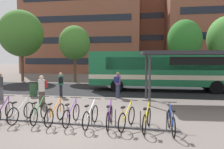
{
  "coord_description": "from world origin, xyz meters",
  "views": [
    {
      "loc": [
        2.48,
        -7.62,
        2.59
      ],
      "look_at": [
        0.63,
        4.32,
        1.69
      ],
      "focal_mm": 32.91,
      "sensor_mm": 36.0,
      "label": 1
    }
  ],
  "objects_px": {
    "transit_shelter": "(198,55)",
    "commuter_red_pack_1": "(42,89)",
    "commuter_olive_pack_2": "(0,85)",
    "parked_bicycle_white_1": "(21,112)",
    "street_tree_2": "(21,34)",
    "commuter_navy_pack_3": "(118,83)",
    "parked_bicycle_yellow_8": "(147,119)",
    "parked_bicycle_purple_6": "(110,117)",
    "parked_bicycle_purple_4": "(72,115)",
    "parked_bicycle_white_5": "(91,116)",
    "trash_bin": "(33,89)",
    "commuter_black_pack_0": "(61,83)",
    "street_tree_0": "(184,40)",
    "parked_bicycle_blue_9": "(171,122)",
    "street_tree_3": "(75,43)",
    "city_bus": "(163,69)",
    "parked_bicycle_orange_3": "(55,114)",
    "parked_bicycle_purple_0": "(3,112)",
    "parked_bicycle_yellow_7": "(127,118)",
    "parked_bicycle_green_2": "(39,113)"
  },
  "relations": [
    {
      "from": "trash_bin",
      "to": "transit_shelter",
      "type": "bearing_deg",
      "value": -2.72
    },
    {
      "from": "commuter_navy_pack_3",
      "to": "street_tree_0",
      "type": "bearing_deg",
      "value": -10.45
    },
    {
      "from": "city_bus",
      "to": "commuter_navy_pack_3",
      "type": "height_order",
      "value": "city_bus"
    },
    {
      "from": "commuter_red_pack_1",
      "to": "street_tree_3",
      "type": "xyz_separation_m",
      "value": [
        -2.08,
        11.49,
        3.38
      ]
    },
    {
      "from": "parked_bicycle_yellow_8",
      "to": "trash_bin",
      "type": "bearing_deg",
      "value": 63.84
    },
    {
      "from": "city_bus",
      "to": "commuter_red_pack_1",
      "type": "bearing_deg",
      "value": 43.03
    },
    {
      "from": "parked_bicycle_yellow_8",
      "to": "trash_bin",
      "type": "height_order",
      "value": "trash_bin"
    },
    {
      "from": "commuter_navy_pack_3",
      "to": "parked_bicycle_yellow_8",
      "type": "bearing_deg",
      "value": -145.09
    },
    {
      "from": "parked_bicycle_white_5",
      "to": "street_tree_3",
      "type": "relative_size",
      "value": 0.27
    },
    {
      "from": "parked_bicycle_purple_0",
      "to": "street_tree_3",
      "type": "height_order",
      "value": "street_tree_3"
    },
    {
      "from": "transit_shelter",
      "to": "commuter_red_pack_1",
      "type": "height_order",
      "value": "transit_shelter"
    },
    {
      "from": "city_bus",
      "to": "parked_bicycle_orange_3",
      "type": "bearing_deg",
      "value": 61.27
    },
    {
      "from": "commuter_red_pack_1",
      "to": "commuter_olive_pack_2",
      "type": "xyz_separation_m",
      "value": [
        -3.48,
        1.17,
        0.0
      ]
    },
    {
      "from": "city_bus",
      "to": "parked_bicycle_yellow_8",
      "type": "distance_m",
      "value": 9.96
    },
    {
      "from": "parked_bicycle_white_5",
      "to": "parked_bicycle_blue_9",
      "type": "height_order",
      "value": "same"
    },
    {
      "from": "parked_bicycle_yellow_7",
      "to": "parked_bicycle_blue_9",
      "type": "relative_size",
      "value": 0.97
    },
    {
      "from": "parked_bicycle_purple_6",
      "to": "parked_bicycle_purple_4",
      "type": "bearing_deg",
      "value": 85.32
    },
    {
      "from": "parked_bicycle_purple_6",
      "to": "street_tree_3",
      "type": "xyz_separation_m",
      "value": [
        -6.32,
        14.32,
        3.98
      ]
    },
    {
      "from": "parked_bicycle_purple_6",
      "to": "parked_bicycle_yellow_8",
      "type": "xyz_separation_m",
      "value": [
        1.41,
        -0.15,
        0.0
      ]
    },
    {
      "from": "street_tree_0",
      "to": "commuter_olive_pack_2",
      "type": "bearing_deg",
      "value": -134.97
    },
    {
      "from": "commuter_black_pack_0",
      "to": "street_tree_2",
      "type": "xyz_separation_m",
      "value": [
        -8.46,
        8.84,
        4.58
      ]
    },
    {
      "from": "parked_bicycle_white_5",
      "to": "parked_bicycle_purple_4",
      "type": "bearing_deg",
      "value": 87.84
    },
    {
      "from": "commuter_navy_pack_3",
      "to": "street_tree_0",
      "type": "relative_size",
      "value": 0.24
    },
    {
      "from": "parked_bicycle_green_2",
      "to": "parked_bicycle_purple_6",
      "type": "relative_size",
      "value": 1.0
    },
    {
      "from": "parked_bicycle_white_5",
      "to": "parked_bicycle_purple_0",
      "type": "bearing_deg",
      "value": 94.17
    },
    {
      "from": "parked_bicycle_white_5",
      "to": "trash_bin",
      "type": "bearing_deg",
      "value": 50.21
    },
    {
      "from": "transit_shelter",
      "to": "commuter_red_pack_1",
      "type": "xyz_separation_m",
      "value": [
        -8.62,
        -2.2,
        -1.87
      ]
    },
    {
      "from": "commuter_black_pack_0",
      "to": "street_tree_0",
      "type": "height_order",
      "value": "street_tree_0"
    },
    {
      "from": "parked_bicycle_purple_0",
      "to": "trash_bin",
      "type": "xyz_separation_m",
      "value": [
        -1.78,
        5.51,
        0.13
      ]
    },
    {
      "from": "parked_bicycle_green_2",
      "to": "transit_shelter",
      "type": "xyz_separation_m",
      "value": [
        7.36,
        4.88,
        2.47
      ]
    },
    {
      "from": "parked_bicycle_purple_6",
      "to": "commuter_olive_pack_2",
      "type": "xyz_separation_m",
      "value": [
        -7.72,
        4.0,
        0.6
      ]
    },
    {
      "from": "commuter_red_pack_1",
      "to": "commuter_navy_pack_3",
      "type": "xyz_separation_m",
      "value": [
        3.81,
        3.05,
        0.02
      ]
    },
    {
      "from": "parked_bicycle_purple_6",
      "to": "parked_bicycle_yellow_8",
      "type": "distance_m",
      "value": 1.42
    },
    {
      "from": "parked_bicycle_purple_4",
      "to": "commuter_black_pack_0",
      "type": "xyz_separation_m",
      "value": [
        -2.8,
        5.61,
        0.58
      ]
    },
    {
      "from": "parked_bicycle_blue_9",
      "to": "commuter_red_pack_1",
      "type": "bearing_deg",
      "value": 63.22
    },
    {
      "from": "parked_bicycle_blue_9",
      "to": "commuter_red_pack_1",
      "type": "height_order",
      "value": "commuter_red_pack_1"
    },
    {
      "from": "commuter_navy_pack_3",
      "to": "street_tree_2",
      "type": "relative_size",
      "value": 0.21
    },
    {
      "from": "commuter_red_pack_1",
      "to": "parked_bicycle_blue_9",
      "type": "bearing_deg",
      "value": 69.31
    },
    {
      "from": "city_bus",
      "to": "parked_bicycle_green_2",
      "type": "height_order",
      "value": "city_bus"
    },
    {
      "from": "transit_shelter",
      "to": "commuter_red_pack_1",
      "type": "bearing_deg",
      "value": -170.13
    },
    {
      "from": "parked_bicycle_white_5",
      "to": "street_tree_3",
      "type": "distance_m",
      "value": 15.92
    },
    {
      "from": "parked_bicycle_purple_0",
      "to": "street_tree_0",
      "type": "relative_size",
      "value": 0.24
    },
    {
      "from": "parked_bicycle_blue_9",
      "to": "street_tree_3",
      "type": "bearing_deg",
      "value": 29.18
    },
    {
      "from": "parked_bicycle_blue_9",
      "to": "commuter_black_pack_0",
      "type": "height_order",
      "value": "commuter_black_pack_0"
    },
    {
      "from": "parked_bicycle_white_1",
      "to": "street_tree_2",
      "type": "distance_m",
      "value": 17.8
    },
    {
      "from": "parked_bicycle_purple_6",
      "to": "street_tree_2",
      "type": "height_order",
      "value": "street_tree_2"
    },
    {
      "from": "parked_bicycle_yellow_7",
      "to": "transit_shelter",
      "type": "xyz_separation_m",
      "value": [
        3.7,
        5.1,
        2.47
      ]
    },
    {
      "from": "parked_bicycle_yellow_7",
      "to": "commuter_red_pack_1",
      "type": "bearing_deg",
      "value": 75.41
    },
    {
      "from": "city_bus",
      "to": "parked_bicycle_orange_3",
      "type": "relative_size",
      "value": 6.99
    },
    {
      "from": "parked_bicycle_white_5",
      "to": "trash_bin",
      "type": "height_order",
      "value": "trash_bin"
    }
  ]
}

